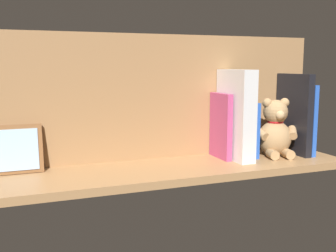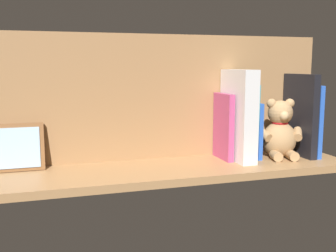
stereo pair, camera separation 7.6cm
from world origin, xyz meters
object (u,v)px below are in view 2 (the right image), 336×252
(dictionary_thick_white, at_px, (238,115))
(picture_frame_leaning, at_px, (16,148))
(teddy_bear, at_px, (280,132))
(book_0, at_px, (306,120))

(dictionary_thick_white, height_order, picture_frame_leaning, dictionary_thick_white)
(teddy_bear, height_order, dictionary_thick_white, dictionary_thick_white)
(book_0, xyz_separation_m, teddy_bear, (0.10, 0.01, -0.03))
(book_0, bearing_deg, dictionary_thick_white, 1.02)
(picture_frame_leaning, bearing_deg, teddy_bear, 174.93)
(picture_frame_leaning, bearing_deg, dictionary_thick_white, 174.63)
(picture_frame_leaning, bearing_deg, book_0, 176.38)
(book_0, relative_size, picture_frame_leaning, 1.54)
(book_0, distance_m, dictionary_thick_white, 0.25)
(teddy_bear, bearing_deg, book_0, -160.11)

